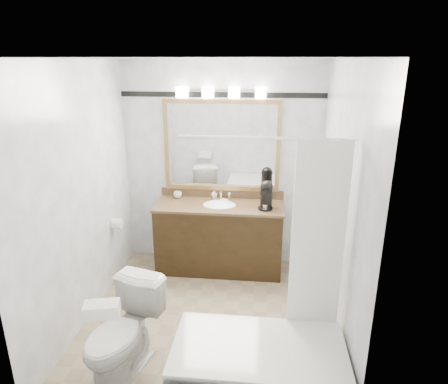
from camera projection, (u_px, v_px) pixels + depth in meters
The scene contains 13 objects.
room at pixel (206, 202), 3.65m from camera, with size 2.42×2.62×2.52m.
vanity at pixel (219, 236), 4.87m from camera, with size 1.53×0.58×0.97m.
mirror at pixel (222, 146), 4.78m from camera, with size 1.40×0.04×1.10m.
vanity_light_bar at pixel (221, 92), 4.53m from camera, with size 1.02×0.14×0.12m.
accent_stripe at pixel (222, 95), 4.60m from camera, with size 2.40×0.01×0.06m, color black.
bathtub at pixel (261, 363), 3.06m from camera, with size 1.30×0.75×1.96m.
tp_roll at pixel (117, 224), 4.57m from camera, with size 0.12×0.12×0.11m, color white.
toilet at pixel (122, 334), 3.22m from camera, with size 0.43×0.76×0.78m, color white.
tissue_box at pixel (102, 310), 2.79m from camera, with size 0.24×0.13×0.10m, color white.
coffee_maker at pixel (266, 194), 4.58m from camera, with size 0.17×0.21×0.33m.
cup_left at pixel (178, 195), 4.96m from camera, with size 0.10×0.10×0.08m, color white.
soap_bottle_a at pixel (215, 195), 4.93m from camera, with size 0.04×0.05×0.10m, color white.
soap_bar at pixel (224, 200), 4.84m from camera, with size 0.08×0.05×0.03m, color beige.
Camera 1 is at (0.54, -3.40, 2.49)m, focal length 32.00 mm.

